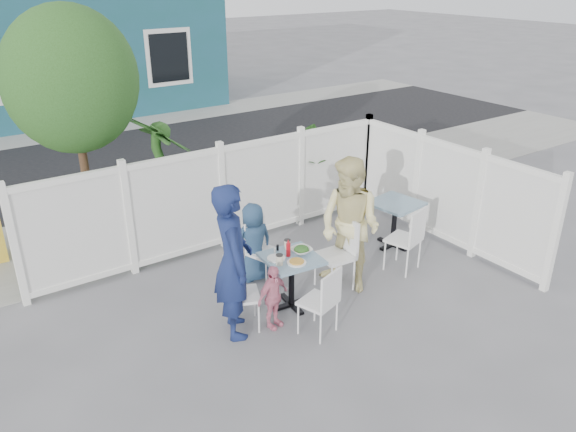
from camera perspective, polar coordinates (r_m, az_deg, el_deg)
ground at (r=7.02m, az=2.46°, el=-10.60°), size 80.00×80.00×0.00m
near_sidewalk at (r=9.92m, az=-10.85°, el=-0.10°), size 24.00×2.60×0.01m
street at (r=13.20m, az=-17.61°, el=5.29°), size 24.00×5.00×0.01m
far_sidewalk at (r=16.08m, az=-21.13°, el=8.06°), size 24.00×1.60×0.01m
building at (r=18.84m, az=-26.92°, el=18.61°), size 11.00×6.00×6.00m
fence_back at (r=8.49m, az=-6.69°, el=1.69°), size 5.86×0.08×1.60m
fence_right at (r=8.93m, az=15.74°, el=2.05°), size 0.08×3.66×1.60m
tree at (r=8.23m, az=-21.17°, el=12.70°), size 1.80×1.62×3.59m
potted_shrub_a at (r=8.76m, az=-12.55°, el=3.59°), size 1.24×1.24×2.03m
potted_shrub_b at (r=9.81m, az=0.31°, el=4.53°), size 1.57×1.65×1.43m
main_table at (r=7.02m, az=0.36°, el=-5.34°), size 0.72×0.72×0.70m
spare_table at (r=8.69m, az=10.82°, el=0.39°), size 0.78×0.78×0.73m
chair_left at (r=6.66m, az=-5.32°, el=-7.45°), size 0.52×0.52×0.89m
chair_right at (r=7.47m, az=5.34°, el=-3.27°), size 0.46×0.47×0.99m
chair_back at (r=7.66m, az=-2.80°, el=-3.05°), size 0.49×0.48×0.86m
chair_near at (r=6.52m, az=3.62°, el=-8.29°), size 0.49×0.48×0.87m
chair_spare at (r=8.00m, az=12.22°, el=-1.92°), size 0.54×0.53×0.96m
man at (r=6.39m, az=-5.62°, el=-4.60°), size 0.65×0.79×1.87m
woman at (r=7.33m, az=6.31°, el=-0.99°), size 0.88×1.02×1.81m
boy at (r=7.64m, az=-3.51°, el=-2.69°), size 0.57×0.39×1.12m
toddler at (r=6.70m, az=-1.56°, el=-8.24°), size 0.51×0.30×0.82m
plate_main at (r=6.81m, az=0.89°, el=-4.74°), size 0.24×0.24×0.01m
plate_side at (r=6.91m, az=-1.20°, el=-4.32°), size 0.23×0.23×0.02m
salad_bowl at (r=7.04m, az=1.38°, el=-3.52°), size 0.25×0.25×0.06m
coffee_cup_a at (r=6.75m, az=-0.88°, el=-4.50°), size 0.08×0.08×0.13m
coffee_cup_b at (r=7.12m, az=-0.06°, el=-2.93°), size 0.08×0.08×0.12m
ketchup_bottle at (r=6.93m, az=0.03°, el=-3.44°), size 0.06×0.06×0.18m
salt_shaker at (r=7.04m, az=-1.34°, el=-3.52°), size 0.03×0.03×0.07m
pepper_shaker at (r=7.10m, az=-1.06°, el=-3.22°), size 0.03×0.03×0.08m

